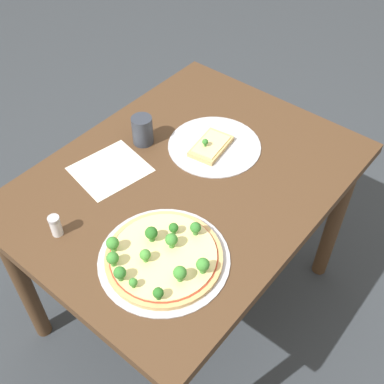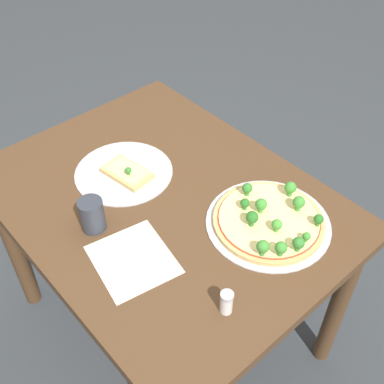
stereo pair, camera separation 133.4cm
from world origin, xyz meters
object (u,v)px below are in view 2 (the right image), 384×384
Objects in this scene: dining_table at (165,220)px; pizza_tray_whole at (270,220)px; pizza_tray_slice at (125,172)px; condiment_shaker at (226,302)px; drinking_cup at (92,215)px.

pizza_tray_whole reaches higher than dining_table.
pizza_tray_whole is 1.14× the size of pizza_tray_slice.
condiment_shaker is at bearing -11.09° from pizza_tray_slice.
pizza_tray_whole is at bearing 21.71° from pizza_tray_slice.
pizza_tray_slice is (-0.45, -0.18, -0.01)m from pizza_tray_whole.
drinking_cup reaches higher than pizza_tray_whole.
pizza_tray_whole reaches higher than condiment_shaker.
dining_table is 0.35m from pizza_tray_whole.
condiment_shaker is at bearing -18.34° from dining_table.
dining_table is 3.03× the size of pizza_tray_whole.
condiment_shaker reaches higher than dining_table.
drinking_cup is at bearing -130.45° from pizza_tray_whole.
pizza_tray_whole is at bearing 28.49° from dining_table.
condiment_shaker is at bearing -67.60° from pizza_tray_whole.
pizza_tray_whole is 0.49m from pizza_tray_slice.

